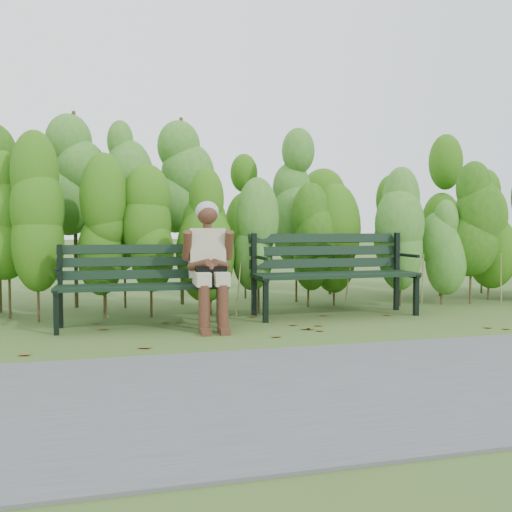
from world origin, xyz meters
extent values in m
plane|color=#435322|center=(0.00, 0.00, 0.00)|extent=(80.00, 80.00, 0.00)
cube|color=#474749|center=(0.00, -2.20, 0.01)|extent=(60.00, 2.50, 0.01)
cylinder|color=#47381E|center=(-2.14, 1.30, 0.40)|extent=(0.03, 0.03, 0.80)
ellipsoid|color=#3C6711|center=(-2.14, 1.30, 1.04)|extent=(0.64, 0.64, 1.44)
cylinder|color=#47381E|center=(-1.53, 1.30, 0.40)|extent=(0.03, 0.03, 0.80)
ellipsoid|color=#3C6711|center=(-1.53, 1.30, 1.04)|extent=(0.64, 0.64, 1.44)
cylinder|color=#47381E|center=(-0.92, 1.30, 0.40)|extent=(0.03, 0.03, 0.80)
ellipsoid|color=#3C6711|center=(-0.92, 1.30, 1.04)|extent=(0.64, 0.64, 1.44)
cylinder|color=#47381E|center=(-0.31, 1.30, 0.40)|extent=(0.03, 0.03, 0.80)
ellipsoid|color=#3C6711|center=(-0.31, 1.30, 1.04)|extent=(0.64, 0.64, 1.44)
cylinder|color=#47381E|center=(0.31, 1.30, 0.40)|extent=(0.03, 0.03, 0.80)
ellipsoid|color=#3C6711|center=(0.31, 1.30, 1.04)|extent=(0.64, 0.64, 1.44)
cylinder|color=#47381E|center=(0.92, 1.30, 0.40)|extent=(0.03, 0.03, 0.80)
ellipsoid|color=#3C6711|center=(0.92, 1.30, 1.04)|extent=(0.64, 0.64, 1.44)
cylinder|color=#47381E|center=(1.53, 1.30, 0.40)|extent=(0.03, 0.03, 0.80)
ellipsoid|color=#3C6711|center=(1.53, 1.30, 1.04)|extent=(0.64, 0.64, 1.44)
cylinder|color=#47381E|center=(2.14, 1.30, 0.40)|extent=(0.03, 0.03, 0.80)
ellipsoid|color=#3C6711|center=(2.14, 1.30, 1.04)|extent=(0.64, 0.64, 1.44)
cylinder|color=#47381E|center=(2.75, 1.30, 0.40)|extent=(0.03, 0.03, 0.80)
ellipsoid|color=#3C6711|center=(2.75, 1.30, 1.04)|extent=(0.64, 0.64, 1.44)
cylinder|color=#47381E|center=(3.36, 1.30, 0.40)|extent=(0.03, 0.03, 0.80)
ellipsoid|color=#3C6711|center=(3.36, 1.30, 1.04)|extent=(0.64, 0.64, 1.44)
cylinder|color=#47381E|center=(3.98, 1.30, 0.40)|extent=(0.03, 0.03, 0.80)
ellipsoid|color=#3C6711|center=(3.98, 1.30, 1.04)|extent=(0.64, 0.64, 1.44)
cylinder|color=#47381E|center=(-2.69, 2.30, 0.55)|extent=(0.04, 0.04, 1.10)
ellipsoid|color=#284E13|center=(-2.69, 2.30, 1.43)|extent=(0.70, 0.70, 1.98)
cylinder|color=#47381E|center=(-1.92, 2.30, 0.55)|extent=(0.04, 0.04, 1.10)
ellipsoid|color=#284E13|center=(-1.92, 2.30, 1.43)|extent=(0.70, 0.70, 1.98)
cylinder|color=#47381E|center=(-1.15, 2.30, 0.55)|extent=(0.04, 0.04, 1.10)
ellipsoid|color=#284E13|center=(-1.15, 2.30, 1.43)|extent=(0.70, 0.70, 1.98)
cylinder|color=#47381E|center=(-0.38, 2.30, 0.55)|extent=(0.04, 0.04, 1.10)
ellipsoid|color=#284E13|center=(-0.38, 2.30, 1.43)|extent=(0.70, 0.70, 1.98)
cylinder|color=#47381E|center=(0.38, 2.30, 0.55)|extent=(0.04, 0.04, 1.10)
ellipsoid|color=#284E13|center=(0.38, 2.30, 1.43)|extent=(0.70, 0.70, 1.98)
cylinder|color=#47381E|center=(1.15, 2.30, 0.55)|extent=(0.04, 0.04, 1.10)
ellipsoid|color=#284E13|center=(1.15, 2.30, 1.43)|extent=(0.70, 0.70, 1.98)
cylinder|color=#47381E|center=(1.92, 2.30, 0.55)|extent=(0.04, 0.04, 1.10)
ellipsoid|color=#284E13|center=(1.92, 2.30, 1.43)|extent=(0.70, 0.70, 1.98)
cylinder|color=#47381E|center=(2.69, 2.30, 0.55)|extent=(0.04, 0.04, 1.10)
ellipsoid|color=#284E13|center=(2.69, 2.30, 1.43)|extent=(0.70, 0.70, 1.98)
cylinder|color=#47381E|center=(3.46, 2.30, 0.55)|extent=(0.04, 0.04, 1.10)
ellipsoid|color=#284E13|center=(3.46, 2.30, 1.43)|extent=(0.70, 0.70, 1.98)
cylinder|color=#47381E|center=(4.22, 2.30, 0.55)|extent=(0.04, 0.04, 1.10)
ellipsoid|color=#284E13|center=(4.22, 2.30, 1.43)|extent=(0.70, 0.70, 1.98)
cube|color=brown|center=(-1.17, -0.68, 0.00)|extent=(0.10, 0.11, 0.01)
cube|color=brown|center=(2.38, 0.97, 0.00)|extent=(0.11, 0.11, 0.01)
cube|color=brown|center=(-0.20, -0.70, 0.00)|extent=(0.10, 0.11, 0.01)
cube|color=brown|center=(1.07, -1.18, 0.00)|extent=(0.11, 0.10, 0.01)
cube|color=brown|center=(-1.23, 0.03, 0.00)|extent=(0.10, 0.08, 0.01)
cube|color=brown|center=(0.49, -0.82, 0.00)|extent=(0.10, 0.11, 0.01)
cube|color=brown|center=(-0.24, 0.67, 0.00)|extent=(0.11, 0.09, 0.01)
cube|color=brown|center=(-0.80, -0.78, 0.00)|extent=(0.10, 0.08, 0.01)
cube|color=brown|center=(0.78, -0.93, 0.00)|extent=(0.11, 0.10, 0.01)
cube|color=brown|center=(0.07, -0.39, 0.00)|extent=(0.09, 0.11, 0.01)
cube|color=brown|center=(2.77, 0.36, 0.00)|extent=(0.10, 0.08, 0.01)
cube|color=brown|center=(2.11, 0.01, 0.00)|extent=(0.10, 0.11, 0.01)
cube|color=brown|center=(0.72, 0.37, 0.00)|extent=(0.11, 0.11, 0.01)
cube|color=brown|center=(0.26, 0.34, 0.00)|extent=(0.11, 0.11, 0.01)
cube|color=brown|center=(0.78, -0.21, 0.00)|extent=(0.09, 0.11, 0.01)
cube|color=brown|center=(1.76, -0.22, 0.00)|extent=(0.09, 0.07, 0.01)
cube|color=brown|center=(1.37, 0.29, 0.00)|extent=(0.11, 0.11, 0.01)
cube|color=brown|center=(0.34, -1.04, 0.00)|extent=(0.11, 0.09, 0.01)
cube|color=black|center=(-1.21, 0.27, 0.44)|extent=(1.76, 0.21, 0.04)
cube|color=black|center=(-1.21, 0.39, 0.44)|extent=(1.76, 0.21, 0.04)
cube|color=black|center=(-1.20, 0.52, 0.44)|extent=(1.76, 0.21, 0.04)
cube|color=black|center=(-1.19, 0.64, 0.44)|extent=(1.76, 0.21, 0.04)
cube|color=black|center=(-1.19, 0.73, 0.55)|extent=(1.76, 0.16, 0.10)
cube|color=black|center=(-1.19, 0.74, 0.68)|extent=(1.76, 0.16, 0.10)
cube|color=black|center=(-1.18, 0.76, 0.82)|extent=(1.76, 0.16, 0.10)
cube|color=black|center=(-2.05, 0.31, 0.22)|extent=(0.05, 0.05, 0.44)
cube|color=black|center=(-2.03, 0.73, 0.44)|extent=(0.05, 0.05, 0.88)
cube|color=black|center=(-2.04, 0.50, 0.42)|extent=(0.08, 0.49, 0.04)
cylinder|color=black|center=(-2.04, 0.45, 0.64)|extent=(0.06, 0.37, 0.04)
cube|color=black|center=(-0.37, 0.21, 0.22)|extent=(0.05, 0.05, 0.44)
cube|color=black|center=(-0.35, 0.63, 0.44)|extent=(0.05, 0.05, 0.88)
cube|color=black|center=(-0.36, 0.41, 0.42)|extent=(0.08, 0.49, 0.04)
cylinder|color=black|center=(-0.37, 0.36, 0.64)|extent=(0.06, 0.37, 0.04)
cube|color=black|center=(1.09, 0.50, 0.49)|extent=(1.97, 0.14, 0.04)
cube|color=black|center=(1.09, 0.64, 0.49)|extent=(1.97, 0.14, 0.04)
cube|color=black|center=(1.09, 0.78, 0.49)|extent=(1.97, 0.14, 0.04)
cube|color=black|center=(1.09, 0.91, 0.49)|extent=(1.97, 0.14, 0.04)
cube|color=black|center=(1.09, 1.02, 0.61)|extent=(1.97, 0.08, 0.12)
cube|color=black|center=(1.09, 1.03, 0.77)|extent=(1.97, 0.08, 0.12)
cube|color=black|center=(1.09, 1.05, 0.92)|extent=(1.97, 0.08, 0.12)
cube|color=black|center=(0.15, 0.48, 0.25)|extent=(0.06, 0.06, 0.49)
cube|color=black|center=(0.14, 0.95, 0.49)|extent=(0.06, 0.06, 0.99)
cube|color=black|center=(0.15, 0.70, 0.47)|extent=(0.06, 0.55, 0.04)
cylinder|color=black|center=(0.15, 0.65, 0.71)|extent=(0.04, 0.41, 0.04)
cube|color=black|center=(2.03, 0.50, 0.25)|extent=(0.06, 0.06, 0.49)
cube|color=black|center=(2.03, 0.97, 0.49)|extent=(0.06, 0.06, 0.99)
cube|color=black|center=(2.03, 0.72, 0.47)|extent=(0.06, 0.55, 0.04)
cylinder|color=black|center=(2.03, 0.66, 0.71)|extent=(0.04, 0.41, 0.04)
cube|color=#B6AF90|center=(-0.62, 0.20, 0.53)|extent=(0.17, 0.45, 0.14)
cube|color=#B6AF90|center=(-0.43, 0.19, 0.53)|extent=(0.17, 0.45, 0.14)
cylinder|color=#4B281A|center=(-0.63, 0.02, 0.24)|extent=(0.12, 0.12, 0.48)
cylinder|color=#4B281A|center=(-0.44, 0.01, 0.24)|extent=(0.12, 0.12, 0.48)
cube|color=#4B281A|center=(-0.64, -0.06, 0.03)|extent=(0.11, 0.22, 0.06)
cube|color=#4B281A|center=(-0.45, -0.07, 0.03)|extent=(0.11, 0.22, 0.06)
cube|color=#B6AF90|center=(-0.51, 0.48, 0.78)|extent=(0.39, 0.29, 0.55)
cylinder|color=#4B281A|center=(-0.51, 0.46, 1.06)|extent=(0.09, 0.09, 0.11)
sphere|color=#4B281A|center=(-0.51, 0.45, 1.20)|extent=(0.22, 0.22, 0.22)
ellipsoid|color=gray|center=(-0.51, 0.47, 1.23)|extent=(0.25, 0.24, 0.23)
cylinder|color=#4B281A|center=(-0.74, 0.41, 0.87)|extent=(0.11, 0.22, 0.33)
cylinder|color=#4B281A|center=(-0.29, 0.38, 0.87)|extent=(0.11, 0.22, 0.33)
cylinder|color=#4B281A|center=(-0.63, 0.26, 0.67)|extent=(0.23, 0.28, 0.14)
cylinder|color=#4B281A|center=(-0.41, 0.25, 0.67)|extent=(0.25, 0.27, 0.14)
sphere|color=#4B281A|center=(-0.53, 0.19, 0.65)|extent=(0.12, 0.12, 0.12)
cube|color=black|center=(-0.53, 0.20, 0.58)|extent=(0.32, 0.14, 0.17)
camera|label=1|loc=(-1.73, -5.84, 1.09)|focal=42.00mm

